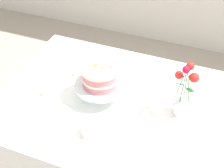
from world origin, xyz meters
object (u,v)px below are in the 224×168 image
(dining_table, at_px, (118,116))
(flower_vase, at_px, (183,95))
(cake_stand, at_px, (101,86))
(layer_cake, at_px, (100,75))
(teacup, at_px, (88,132))

(dining_table, relative_size, flower_vase, 4.20)
(cake_stand, height_order, flower_vase, flower_vase)
(dining_table, bearing_deg, cake_stand, 165.38)
(dining_table, bearing_deg, layer_cake, 165.40)
(layer_cake, xyz_separation_m, flower_vase, (0.45, 0.03, -0.02))
(cake_stand, distance_m, flower_vase, 0.45)
(flower_vase, bearing_deg, teacup, -141.11)
(layer_cake, bearing_deg, flower_vase, 4.10)
(layer_cake, xyz_separation_m, teacup, (0.05, -0.29, -0.14))
(flower_vase, bearing_deg, layer_cake, -175.90)
(layer_cake, bearing_deg, teacup, -79.51)
(cake_stand, relative_size, layer_cake, 1.41)
(flower_vase, bearing_deg, dining_table, -169.36)
(dining_table, height_order, flower_vase, flower_vase)
(flower_vase, xyz_separation_m, teacup, (-0.40, -0.32, -0.11))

